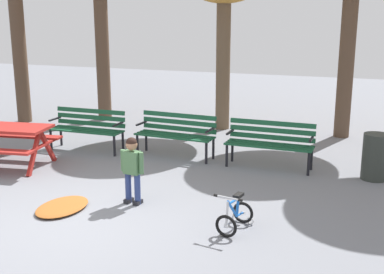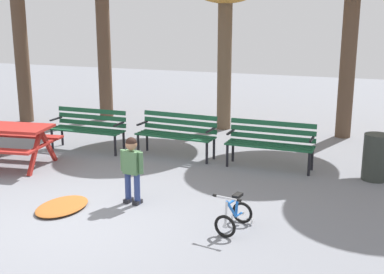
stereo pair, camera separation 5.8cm
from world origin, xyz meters
TOP-DOWN VIEW (x-y plane):
  - ground at (0.00, 0.00)m, footprint 36.00×36.00m
  - picnic_table at (-2.64, 1.77)m, footprint 1.99×1.62m
  - park_bench_far_left at (-1.77, 3.32)m, footprint 1.61×0.48m
  - park_bench_left at (0.14, 3.53)m, footprint 1.62×0.55m
  - park_bench_right at (2.03, 3.47)m, footprint 1.60×0.47m
  - child_standing at (0.52, 0.93)m, footprint 0.39×0.19m
  - kids_bicycle at (2.20, 0.56)m, footprint 0.44×0.60m
  - leaf_pile at (-0.35, 0.36)m, footprint 0.67×0.94m
  - trash_bin at (3.87, 3.41)m, footprint 0.44×0.44m

SIDE VIEW (x-z plane):
  - ground at x=0.00m, z-range 0.00..0.00m
  - leaf_pile at x=-0.35m, z-range 0.00..0.07m
  - kids_bicycle at x=2.20m, z-range -0.07..0.47m
  - trash_bin at x=3.87m, z-range 0.00..0.80m
  - park_bench_far_left at x=-1.77m, z-range 0.08..0.94m
  - park_bench_left at x=0.14m, z-range 0.08..0.94m
  - park_bench_right at x=2.03m, z-range 0.08..0.94m
  - picnic_table at x=-2.64m, z-range 0.20..0.99m
  - child_standing at x=0.52m, z-range 0.09..1.11m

